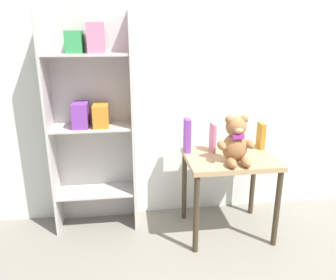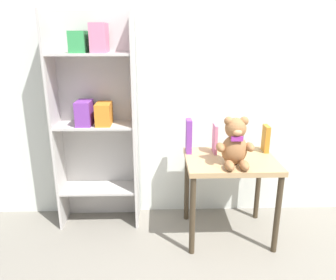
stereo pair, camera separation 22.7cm
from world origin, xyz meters
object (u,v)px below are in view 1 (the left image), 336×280
at_px(book_standing_teal, 237,134).
at_px(book_standing_orange, 261,136).
at_px(display_table, 229,168).
at_px(book_standing_purple, 187,135).
at_px(book_standing_pink, 213,137).
at_px(teddy_bear, 236,141).
at_px(bookshelf_side, 92,114).

height_order(book_standing_teal, book_standing_orange, book_standing_teal).
xyz_separation_m(display_table, book_standing_purple, (-0.29, 0.14, 0.22)).
relative_size(book_standing_teal, book_standing_orange, 1.19).
height_order(display_table, book_standing_pink, book_standing_pink).
xyz_separation_m(book_standing_teal, book_standing_orange, (0.19, -0.00, -0.02)).
bearing_deg(teddy_bear, book_standing_teal, 69.27).
height_order(display_table, book_standing_purple, book_standing_purple).
xyz_separation_m(bookshelf_side, book_standing_orange, (1.28, -0.11, -0.18)).
height_order(bookshelf_side, book_standing_orange, bookshelf_side).
xyz_separation_m(display_table, book_standing_orange, (0.29, 0.15, 0.19)).
xyz_separation_m(bookshelf_side, book_standing_pink, (0.89, -0.12, -0.18)).
bearing_deg(teddy_bear, bookshelf_side, 159.21).
relative_size(book_standing_purple, book_standing_pink, 1.17).
bearing_deg(book_standing_teal, book_standing_purple, -175.92).
height_order(book_standing_pink, book_standing_orange, book_standing_pink).
bearing_deg(display_table, book_standing_pink, 125.84).
xyz_separation_m(book_standing_purple, book_standing_pink, (0.19, -0.01, -0.02)).
relative_size(bookshelf_side, book_standing_purple, 6.41).
distance_m(bookshelf_side, book_standing_teal, 1.10).
bearing_deg(bookshelf_side, book_standing_purple, -9.27).
height_order(teddy_bear, book_standing_teal, teddy_bear).
xyz_separation_m(book_standing_pink, book_standing_teal, (0.19, 0.02, 0.01)).
xyz_separation_m(book_standing_purple, book_standing_teal, (0.39, 0.01, -0.01)).
xyz_separation_m(bookshelf_side, display_table, (0.99, -0.26, -0.38)).
bearing_deg(book_standing_orange, book_standing_pink, -175.23).
bearing_deg(display_table, book_standing_orange, 27.25).
xyz_separation_m(teddy_bear, book_standing_orange, (0.30, 0.26, -0.05)).
distance_m(bookshelf_side, book_standing_purple, 0.72).
distance_m(bookshelf_side, book_standing_orange, 1.30).
distance_m(display_table, book_standing_orange, 0.38).
bearing_deg(book_standing_purple, book_standing_orange, 0.03).
relative_size(bookshelf_side, teddy_bear, 4.88).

